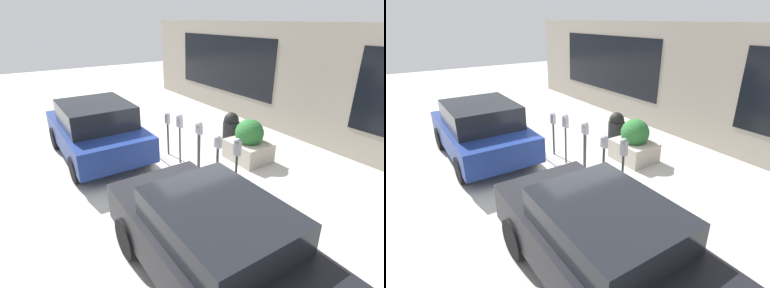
{
  "view_description": "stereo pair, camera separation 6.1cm",
  "coord_description": "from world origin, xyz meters",
  "views": [
    {
      "loc": [
        -5.65,
        3.64,
        3.73
      ],
      "look_at": [
        0.0,
        -0.08,
        0.88
      ],
      "focal_mm": 28.0,
      "sensor_mm": 36.0,
      "label": 1
    },
    {
      "loc": [
        -5.62,
        3.69,
        3.73
      ],
      "look_at": [
        0.0,
        -0.08,
        0.88
      ],
      "focal_mm": 28.0,
      "sensor_mm": 36.0,
      "label": 2
    }
  ],
  "objects": [
    {
      "name": "planter_box",
      "position": [
        -0.08,
        -1.92,
        0.52
      ],
      "size": [
        1.15,
        0.95,
        1.2
      ],
      "color": "#B2A899",
      "rests_on": "ground_plane"
    },
    {
      "name": "parking_meter_farthest",
      "position": [
        1.49,
        -0.23,
        0.93
      ],
      "size": [
        0.16,
        0.14,
        1.29
      ],
      "color": "#38383D",
      "rests_on": "ground_plane"
    },
    {
      "name": "parking_meter_nearest",
      "position": [
        -1.48,
        -0.22,
        1.07
      ],
      "size": [
        0.15,
        0.13,
        1.5
      ],
      "color": "#38383D",
      "rests_on": "ground_plane"
    },
    {
      "name": "building_facade",
      "position": [
        0.0,
        -4.47,
        1.83
      ],
      "size": [
        19.0,
        0.17,
        3.64
      ],
      "color": "#9E9384",
      "rests_on": "ground_plane"
    },
    {
      "name": "parking_meter_fourth",
      "position": [
        0.82,
        -0.22,
        1.1
      ],
      "size": [
        0.2,
        0.17,
        1.42
      ],
      "color": "#38383D",
      "rests_on": "ground_plane"
    },
    {
      "name": "parking_meter_second",
      "position": [
        -0.75,
        -0.29,
        0.93
      ],
      "size": [
        0.17,
        0.15,
        1.31
      ],
      "color": "#38383D",
      "rests_on": "ground_plane"
    },
    {
      "name": "curb_strip",
      "position": [
        0.0,
        0.08,
        0.02
      ],
      "size": [
        19.0,
        0.16,
        0.04
      ],
      "color": "gray",
      "rests_on": "ground_plane"
    },
    {
      "name": "parked_car_front",
      "position": [
        -2.96,
        1.53,
        0.79
      ],
      "size": [
        3.87,
        1.82,
        1.48
      ],
      "rotation": [
        0.0,
        0.0,
        -0.01
      ],
      "color": "black",
      "rests_on": "ground_plane"
    },
    {
      "name": "trash_bin",
      "position": [
        0.98,
        -2.17,
        0.54
      ],
      "size": [
        0.51,
        0.51,
        1.08
      ],
      "color": "black",
      "rests_on": "ground_plane"
    },
    {
      "name": "ground_plane",
      "position": [
        0.0,
        0.0,
        0.0
      ],
      "size": [
        40.0,
        40.0,
        0.0
      ],
      "primitive_type": "plane",
      "color": "beige"
    },
    {
      "name": "parked_car_middle",
      "position": [
        2.5,
        1.52,
        0.83
      ],
      "size": [
        4.02,
        2.06,
        1.61
      ],
      "rotation": [
        0.0,
        0.0,
        -0.01
      ],
      "color": "navy",
      "rests_on": "ground_plane"
    },
    {
      "name": "parking_meter_middle",
      "position": [
        -0.02,
        -0.27,
        0.97
      ],
      "size": [
        0.19,
        0.17,
        1.44
      ],
      "color": "#38383D",
      "rests_on": "ground_plane"
    }
  ]
}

